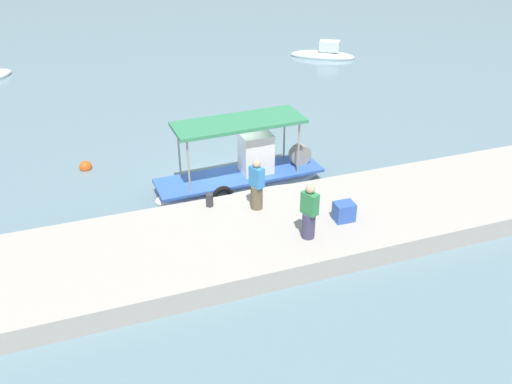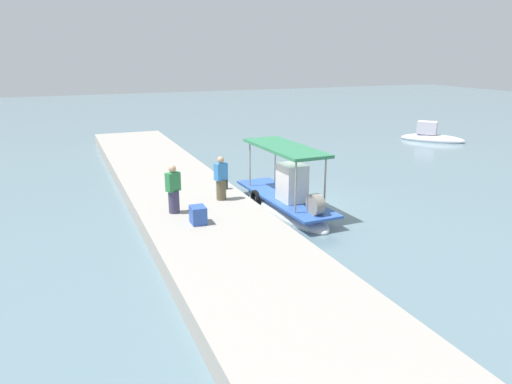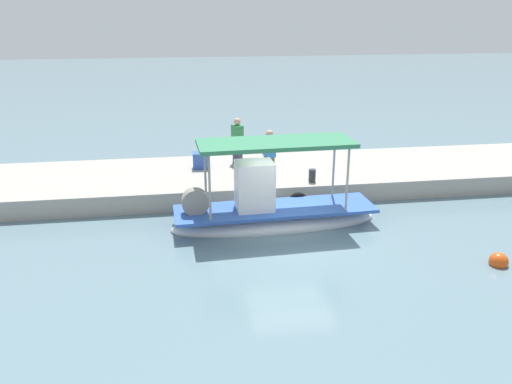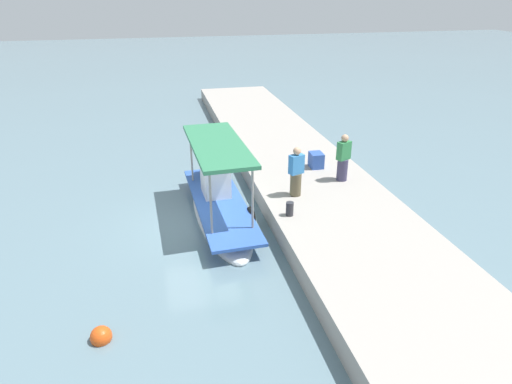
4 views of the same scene
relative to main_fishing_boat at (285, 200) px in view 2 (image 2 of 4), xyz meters
name	(u,v)px [view 2 (image 2 of 4)]	position (x,y,z in m)	size (l,w,h in m)	color
ground_plane	(297,205)	(-0.44, 0.77, -0.45)	(120.00, 120.00, 0.00)	slate
dock_quay	(194,210)	(-0.44, -3.67, -0.12)	(36.00, 4.43, 0.66)	#A49C95
main_fishing_boat	(285,200)	(0.00, 0.00, 0.00)	(6.40, 1.92, 2.98)	silver
fisherman_near_bollard	(173,191)	(0.47, -4.65, 1.00)	(0.51, 0.56, 1.74)	#3D3958
fisherman_by_crate	(221,180)	(-0.39, -2.58, 0.98)	(0.49, 0.55, 1.72)	brown
mooring_bollard	(225,184)	(-1.78, -1.95, 0.43)	(0.24, 0.24, 0.44)	#2D2D33
cargo_crate	(198,215)	(1.89, -4.16, 0.50)	(0.61, 0.49, 0.59)	#3054AB
marker_buoy	(301,171)	(-5.35, 3.49, -0.36)	(0.48, 0.48, 0.48)	#E54F16
moored_boat_mid	(432,137)	(-10.36, 16.78, -0.19)	(4.37, 4.08, 1.63)	silver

